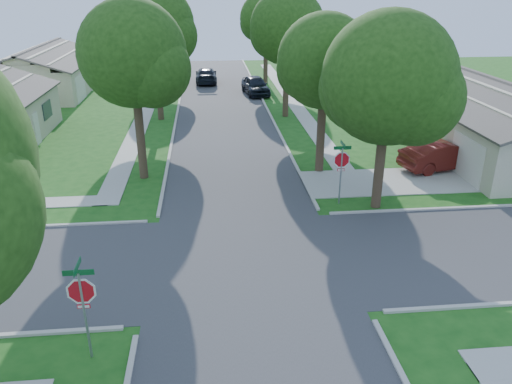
{
  "coord_description": "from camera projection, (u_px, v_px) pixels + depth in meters",
  "views": [
    {
      "loc": [
        -1.26,
        -16.02,
        9.62
      ],
      "look_at": [
        0.62,
        2.7,
        1.6
      ],
      "focal_mm": 35.0,
      "sensor_mm": 36.0,
      "label": 1
    }
  ],
  "objects": [
    {
      "name": "house_ne_near",
      "position": [
        500.0,
        129.0,
        29.48
      ],
      "size": [
        8.42,
        13.6,
        4.23
      ],
      "color": "#B0A58B",
      "rests_on": "ground"
    },
    {
      "name": "sidewalk_ne",
      "position": [
        292.0,
        101.0,
        42.9
      ],
      "size": [
        1.2,
        40.0,
        0.04
      ],
      "primitive_type": "cube",
      "color": "#9E9B91",
      "rests_on": "ground"
    },
    {
      "name": "car_driveway",
      "position": [
        443.0,
        155.0,
        27.25
      ],
      "size": [
        5.09,
        2.81,
        1.59
      ],
      "primitive_type": "imported",
      "rotation": [
        0.0,
        0.0,
        1.82
      ],
      "color": "#531511",
      "rests_on": "ground"
    },
    {
      "name": "car_curb_east",
      "position": [
        255.0,
        85.0,
        45.12
      ],
      "size": [
        2.56,
        5.04,
        1.65
      ],
      "primitive_type": "imported",
      "rotation": [
        0.0,
        0.0,
        0.13
      ],
      "color": "black",
      "rests_on": "ground"
    },
    {
      "name": "house_ne_far",
      "position": [
        393.0,
        75.0,
        45.96
      ],
      "size": [
        8.42,
        13.6,
        4.23
      ],
      "color": "#B0A58B",
      "rests_on": "ground"
    },
    {
      "name": "stop_sign_ne",
      "position": [
        342.0,
        162.0,
        22.48
      ],
      "size": [
        1.05,
        0.8,
        2.98
      ],
      "color": "gray",
      "rests_on": "ground"
    },
    {
      "name": "tree_w_far",
      "position": [
        168.0,
        27.0,
        47.09
      ],
      "size": [
        4.76,
        4.6,
        8.04
      ],
      "color": "#38281C",
      "rests_on": "ground"
    },
    {
      "name": "tree_e_near",
      "position": [
        325.0,
        66.0,
        25.01
      ],
      "size": [
        4.97,
        4.8,
        8.28
      ],
      "color": "#38281C",
      "rests_on": "ground"
    },
    {
      "name": "sidewalk_nw",
      "position": [
        149.0,
        104.0,
        41.78
      ],
      "size": [
        1.2,
        40.0,
        0.04
      ],
      "primitive_type": "cube",
      "color": "#9E9B91",
      "rests_on": "ground"
    },
    {
      "name": "tree_w_near",
      "position": [
        134.0,
        59.0,
        23.97
      ],
      "size": [
        5.38,
        5.2,
        8.97
      ],
      "color": "#38281C",
      "rests_on": "ground"
    },
    {
      "name": "house_nw_far",
      "position": [
        45.0,
        76.0,
        45.78
      ],
      "size": [
        8.42,
        13.6,
        4.23
      ],
      "color": "#B0A58B",
      "rests_on": "ground"
    },
    {
      "name": "road_ns",
      "position": [
        247.0,
        260.0,
        18.54
      ],
      "size": [
        7.0,
        100.0,
        0.02
      ],
      "primitive_type": "cube",
      "color": "#333335",
      "rests_on": "ground"
    },
    {
      "name": "tree_e_mid",
      "position": [
        288.0,
        31.0,
        35.76
      ],
      "size": [
        5.59,
        5.4,
        9.21
      ],
      "color": "#38281C",
      "rests_on": "ground"
    },
    {
      "name": "tree_e_far",
      "position": [
        266.0,
        21.0,
        47.76
      ],
      "size": [
        5.17,
        5.0,
        8.72
      ],
      "color": "#38281C",
      "rests_on": "ground"
    },
    {
      "name": "ground",
      "position": [
        247.0,
        260.0,
        18.55
      ],
      "size": [
        100.0,
        100.0,
        0.0
      ],
      "primitive_type": "plane",
      "color": "#194F15",
      "rests_on": "ground"
    },
    {
      "name": "car_curb_west",
      "position": [
        206.0,
        75.0,
        50.24
      ],
      "size": [
        2.11,
        5.16,
        1.5
      ],
      "primitive_type": "imported",
      "rotation": [
        0.0,
        0.0,
        3.14
      ],
      "color": "black",
      "rests_on": "ground"
    },
    {
      "name": "tree_w_mid",
      "position": [
        155.0,
        28.0,
        34.81
      ],
      "size": [
        5.8,
        5.6,
        9.56
      ],
      "color": "#38281C",
      "rests_on": "ground"
    },
    {
      "name": "stop_sign_sw",
      "position": [
        82.0,
        295.0,
        13.02
      ],
      "size": [
        1.05,
        0.8,
        2.98
      ],
      "color": "gray",
      "rests_on": "ground"
    },
    {
      "name": "driveway",
      "position": [
        388.0,
        181.0,
        25.76
      ],
      "size": [
        8.8,
        3.6,
        0.05
      ],
      "primitive_type": "cube",
      "color": "#9E9B91",
      "rests_on": "ground"
    },
    {
      "name": "tree_ne_corner",
      "position": [
        389.0,
        85.0,
        20.79
      ],
      "size": [
        5.8,
        5.6,
        8.66
      ],
      "color": "#38281C",
      "rests_on": "ground"
    }
  ]
}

